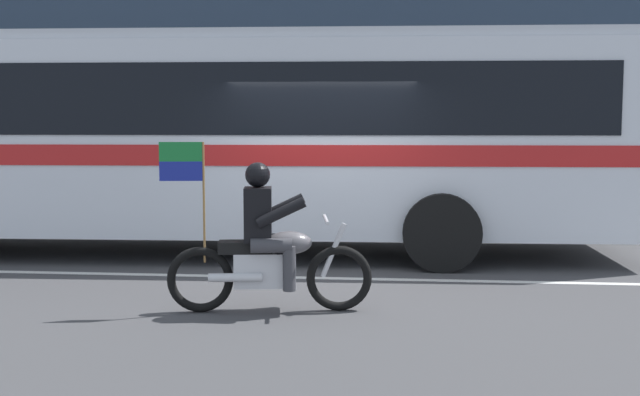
# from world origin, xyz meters

# --- Properties ---
(ground_plane) EXTENTS (60.00, 60.00, 0.00)m
(ground_plane) POSITION_xyz_m (0.00, 0.00, 0.00)
(ground_plane) COLOR #3D3D3F
(sidewalk_curb) EXTENTS (28.00, 3.80, 0.15)m
(sidewalk_curb) POSITION_xyz_m (0.00, 5.10, 0.07)
(sidewalk_curb) COLOR gray
(sidewalk_curb) RESTS_ON ground_plane
(lane_center_stripe) EXTENTS (26.60, 0.14, 0.01)m
(lane_center_stripe) POSITION_xyz_m (0.00, -0.60, 0.00)
(lane_center_stripe) COLOR silver
(lane_center_stripe) RESTS_ON ground_plane
(transit_bus) EXTENTS (12.12, 3.04, 3.22)m
(transit_bus) POSITION_xyz_m (-1.72, 1.19, 1.88)
(transit_bus) COLOR silver
(transit_bus) RESTS_ON ground_plane
(motorcycle_with_rider) EXTENTS (2.18, 0.70, 1.78)m
(motorcycle_with_rider) POSITION_xyz_m (-0.33, -2.41, 0.67)
(motorcycle_with_rider) COLOR black
(motorcycle_with_rider) RESTS_ON ground_plane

